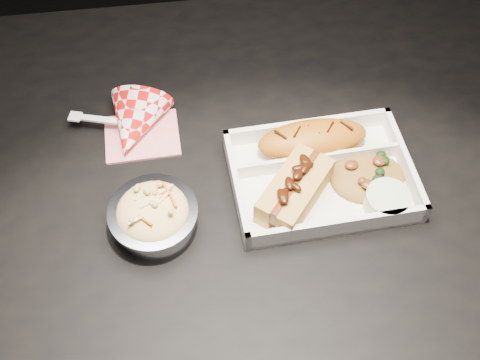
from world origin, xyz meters
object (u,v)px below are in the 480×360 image
object	(u,v)px
foil_coleslaw_cup	(153,215)
fried_pastry	(312,139)
hotdog	(295,189)
dining_table	(257,208)
food_tray	(320,178)
napkin_fork	(134,125)

from	to	relation	value
foil_coleslaw_cup	fried_pastry	bearing A→B (deg)	22.89
hotdog	fried_pastry	bearing A→B (deg)	13.08
dining_table	food_tray	xyz separation A→B (m)	(0.08, -0.02, 0.10)
dining_table	fried_pastry	xyz separation A→B (m)	(0.08, 0.03, 0.12)
dining_table	foil_coleslaw_cup	size ratio (longest dim) A/B	10.11
dining_table	foil_coleslaw_cup	distance (m)	0.21
food_tray	foil_coleslaw_cup	distance (m)	0.24
fried_pastry	hotdog	world-z (taller)	hotdog
hotdog	napkin_fork	size ratio (longest dim) A/B	0.80
napkin_fork	foil_coleslaw_cup	bearing A→B (deg)	-66.43
food_tray	foil_coleslaw_cup	xyz separation A→B (m)	(-0.24, -0.04, 0.02)
hotdog	foil_coleslaw_cup	bearing A→B (deg)	133.60
fried_pastry	hotdog	xyz separation A→B (m)	(-0.04, -0.08, 0.00)
hotdog	foil_coleslaw_cup	size ratio (longest dim) A/B	1.11
dining_table	food_tray	distance (m)	0.13
napkin_fork	fried_pastry	bearing A→B (deg)	0.46
hotdog	foil_coleslaw_cup	distance (m)	0.19
food_tray	napkin_fork	bearing A→B (deg)	151.28
food_tray	fried_pastry	bearing A→B (deg)	90.00
food_tray	fried_pastry	distance (m)	0.06
napkin_fork	food_tray	bearing A→B (deg)	-10.05
hotdog	napkin_fork	xyz separation A→B (m)	(-0.21, 0.16, -0.02)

